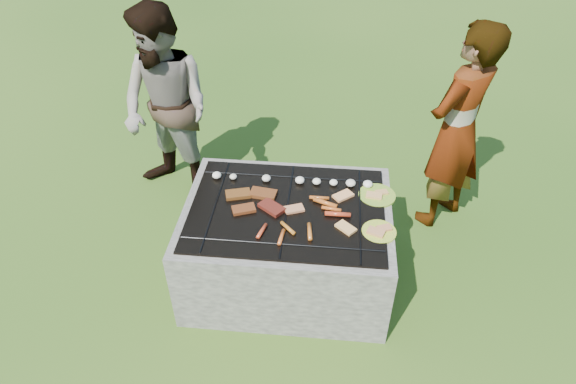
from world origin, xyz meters
name	(u,v)px	position (x,y,z in m)	size (l,w,h in m)	color
lawn	(287,275)	(0.00, 0.00, 0.00)	(60.00, 60.00, 0.00)	#234A12
fire_pit	(287,246)	(0.00, 0.00, 0.28)	(1.30, 1.00, 0.62)	#9B9589
mushrooms	(303,180)	(0.08, 0.27, 0.63)	(1.06, 0.06, 0.04)	white
pork_slabs	(256,200)	(-0.20, 0.04, 0.62)	(0.41, 0.28, 0.02)	#9D5B1C
sausages	(312,217)	(0.16, -0.08, 0.62)	(0.55, 0.45, 0.03)	#CC5D21
bread_on_grate	(329,210)	(0.26, 0.00, 0.62)	(0.46, 0.43, 0.02)	tan
plate_far	(377,195)	(0.56, 0.18, 0.61)	(0.25, 0.25, 0.03)	gold
plate_near	(379,232)	(0.56, -0.16, 0.61)	(0.22, 0.22, 0.03)	#FFF03C
cook	(457,130)	(1.12, 0.75, 0.78)	(0.57, 0.37, 1.57)	gray
bystander	(167,109)	(-0.99, 0.85, 0.77)	(0.75, 0.59, 1.55)	#A89C8C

